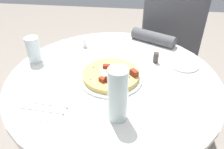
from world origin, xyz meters
TOP-DOWN VIEW (x-y plane):
  - dining_table at (0.00, 0.00)m, footprint 0.98×0.98m
  - person_seated at (0.32, 0.63)m, footprint 0.45×0.48m
  - pizza_plate at (-0.01, -0.01)m, footprint 0.29×0.29m
  - breakfast_pizza at (-0.01, -0.01)m, footprint 0.26×0.26m
  - bread_plate at (0.34, 0.15)m, footprint 0.15×0.15m
  - napkin at (-0.24, -0.24)m, footprint 0.18×0.15m
  - fork at (-0.24, -0.22)m, footprint 0.18×0.03m
  - knife at (-0.25, -0.25)m, footprint 0.18×0.03m
  - water_glass at (-0.41, 0.10)m, footprint 0.07×0.07m
  - water_bottle at (0.04, -0.25)m, footprint 0.07×0.07m
  - salt_shaker at (-0.20, 0.28)m, footprint 0.03×0.03m
  - pepper_shaker at (0.20, 0.16)m, footprint 0.03×0.03m

SIDE VIEW (x-z plane):
  - person_seated at x=0.32m, z-range -0.06..1.07m
  - dining_table at x=0.00m, z-range 0.19..0.89m
  - napkin at x=-0.24m, z-range 0.70..0.71m
  - bread_plate at x=0.34m, z-range 0.70..0.71m
  - pizza_plate at x=-0.01m, z-range 0.70..0.72m
  - fork at x=-0.24m, z-range 0.71..0.71m
  - knife at x=-0.25m, z-range 0.71..0.71m
  - breakfast_pizza at x=-0.01m, z-range 0.70..0.75m
  - salt_shaker at x=-0.20m, z-range 0.70..0.75m
  - pepper_shaker at x=0.20m, z-range 0.70..0.76m
  - water_glass at x=-0.41m, z-range 0.70..0.84m
  - water_bottle at x=0.04m, z-range 0.70..0.92m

